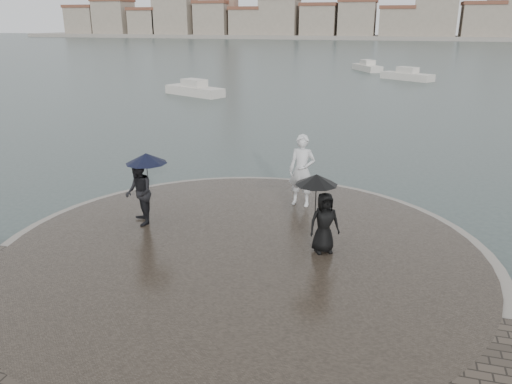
% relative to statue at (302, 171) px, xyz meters
% --- Properties ---
extents(ground, '(400.00, 400.00, 0.00)m').
position_rel_statue_xyz_m(ground, '(-0.80, -7.06, -1.47)').
color(ground, '#2B3835').
rests_on(ground, ground).
extents(kerb_ring, '(12.50, 12.50, 0.32)m').
position_rel_statue_xyz_m(kerb_ring, '(-0.80, -3.56, -1.31)').
color(kerb_ring, gray).
rests_on(kerb_ring, ground).
extents(quay_tip, '(11.90, 11.90, 0.36)m').
position_rel_statue_xyz_m(quay_tip, '(-0.80, -3.56, -1.29)').
color(quay_tip, '#2D261E').
rests_on(quay_tip, ground).
extents(statue, '(0.85, 0.60, 2.21)m').
position_rel_statue_xyz_m(statue, '(0.00, 0.00, 0.00)').
color(statue, silver).
rests_on(statue, quay_tip).
extents(visitor_left, '(1.36, 1.23, 2.04)m').
position_rel_statue_xyz_m(visitor_left, '(-3.97, -2.72, 0.05)').
color(visitor_left, black).
rests_on(visitor_left, quay_tip).
extents(visitor_right, '(1.21, 1.04, 1.95)m').
position_rel_statue_xyz_m(visitor_right, '(1.09, -3.07, 0.01)').
color(visitor_right, black).
rests_on(visitor_right, quay_tip).
extents(far_skyline, '(260.00, 20.00, 37.00)m').
position_rel_statue_xyz_m(far_skyline, '(-7.09, 153.65, 4.14)').
color(far_skyline, gray).
rests_on(far_skyline, ground).
extents(boats, '(38.18, 29.80, 1.50)m').
position_rel_statue_xyz_m(boats, '(2.07, 36.71, -1.09)').
color(boats, beige).
rests_on(boats, ground).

